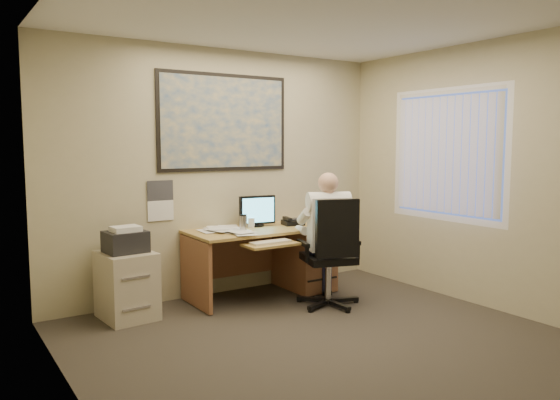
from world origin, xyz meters
TOP-DOWN VIEW (x-y plane):
  - room_shell at (0.00, 0.00)m, footprint 4.00×4.50m
  - desk at (0.60, 1.90)m, footprint 1.60×0.97m
  - world_map at (0.02, 2.23)m, footprint 1.56×0.03m
  - wall_calendar at (-0.73, 2.24)m, footprint 0.28×0.01m
  - window_blinds at (1.97, 0.80)m, footprint 0.06×1.40m
  - filing_cabinet at (-1.20, 1.92)m, footprint 0.50×0.59m
  - office_chair at (0.69, 1.15)m, footprint 0.84×0.84m
  - person at (0.68, 1.23)m, footprint 0.81×0.95m

SIDE VIEW (x-z plane):
  - office_chair at x=0.69m, z-range -0.24..0.89m
  - filing_cabinet at x=-1.20m, z-range -0.07..0.83m
  - desk at x=0.60m, z-range -0.10..0.99m
  - person at x=0.68m, z-range 0.00..1.38m
  - wall_calendar at x=-0.73m, z-range 0.87..1.29m
  - room_shell at x=0.00m, z-range 0.00..2.70m
  - window_blinds at x=1.97m, z-range 0.90..2.20m
  - world_map at x=0.02m, z-range 1.37..2.43m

